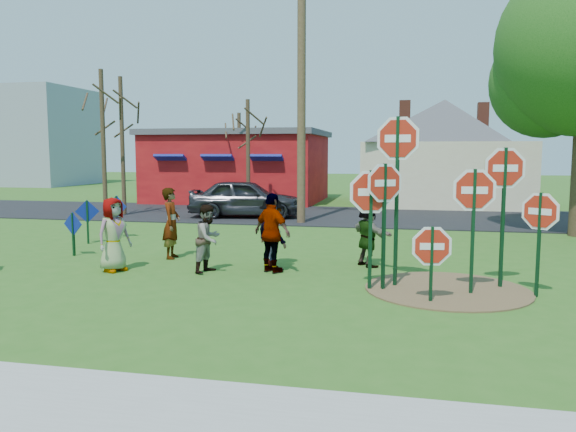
% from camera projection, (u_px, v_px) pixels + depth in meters
% --- Properties ---
extents(ground, '(120.00, 120.00, 0.00)m').
position_uv_depth(ground, '(242.00, 270.00, 12.92)').
color(ground, '#2F601B').
rests_on(ground, ground).
extents(sidewalk, '(22.00, 1.80, 0.08)m').
position_uv_depth(sidewalk, '(46.00, 405.00, 5.92)').
color(sidewalk, '#9E9E99').
rests_on(sidewalk, ground).
extents(road, '(120.00, 7.50, 0.04)m').
position_uv_depth(road, '(319.00, 215.00, 24.10)').
color(road, black).
rests_on(road, ground).
extents(dirt_patch, '(3.20, 3.20, 0.03)m').
position_uv_depth(dirt_patch, '(447.00, 290.00, 11.02)').
color(dirt_patch, brown).
rests_on(dirt_patch, ground).
extents(red_building, '(9.40, 7.69, 3.90)m').
position_uv_depth(red_building, '(239.00, 166.00, 31.32)').
color(red_building, maroon).
rests_on(red_building, ground).
extents(cream_house, '(9.40, 9.40, 6.50)m').
position_uv_depth(cream_house, '(444.00, 148.00, 28.96)').
color(cream_house, beige).
rests_on(cream_house, ground).
extents(distant_building, '(10.00, 8.00, 8.00)m').
position_uv_depth(distant_building, '(25.00, 137.00, 47.40)').
color(distant_building, '#8C939E').
rests_on(distant_building, ground).
extents(stop_sign_a, '(1.12, 0.32, 2.51)m').
position_uv_depth(stop_sign_a, '(371.00, 203.00, 10.88)').
color(stop_sign_a, '#0E341A').
rests_on(stop_sign_a, ground).
extents(stop_sign_b, '(1.15, 0.32, 3.56)m').
position_uv_depth(stop_sign_b, '(398.00, 157.00, 11.05)').
color(stop_sign_b, '#0E341A').
rests_on(stop_sign_b, ground).
extents(stop_sign_c, '(1.09, 0.10, 2.54)m').
position_uv_depth(stop_sign_c, '(474.00, 203.00, 10.52)').
color(stop_sign_c, '#0E341A').
rests_on(stop_sign_c, ground).
extents(stop_sign_d, '(1.09, 0.24, 2.94)m').
position_uv_depth(stop_sign_d, '(504.00, 181.00, 10.97)').
color(stop_sign_d, '#0E341A').
rests_on(stop_sign_d, ground).
extents(stop_sign_e, '(0.97, 0.16, 1.52)m').
position_uv_depth(stop_sign_e, '(432.00, 250.00, 10.03)').
color(stop_sign_e, '#0E341A').
rests_on(stop_sign_e, ground).
extents(stop_sign_f, '(0.80, 0.55, 2.09)m').
position_uv_depth(stop_sign_f, '(540.00, 219.00, 10.36)').
color(stop_sign_f, '#0E341A').
rests_on(stop_sign_f, ground).
extents(stop_sign_g, '(0.87, 0.58, 2.63)m').
position_uv_depth(stop_sign_g, '(384.00, 197.00, 10.83)').
color(stop_sign_g, '#0E341A').
rests_on(stop_sign_g, ground).
extents(blue_diamond_b, '(0.61, 0.16, 1.15)m').
position_uv_depth(blue_diamond_b, '(73.00, 229.00, 14.63)').
color(blue_diamond_b, '#0E341A').
rests_on(blue_diamond_b, ground).
extents(blue_diamond_c, '(0.63, 0.32, 1.31)m').
position_uv_depth(blue_diamond_c, '(87.00, 217.00, 16.58)').
color(blue_diamond_c, '#0E341A').
rests_on(blue_diamond_c, ground).
extents(blue_diamond_d, '(0.71, 0.10, 1.35)m').
position_uv_depth(blue_diamond_d, '(117.00, 212.00, 17.73)').
color(blue_diamond_d, '#0E341A').
rests_on(blue_diamond_d, ground).
extents(person_a, '(0.84, 0.98, 1.69)m').
position_uv_depth(person_a, '(114.00, 235.00, 12.71)').
color(person_a, '#485C92').
rests_on(person_a, ground).
extents(person_b, '(0.53, 0.72, 1.81)m').
position_uv_depth(person_b, '(171.00, 223.00, 14.28)').
color(person_b, '#2B7867').
rests_on(person_b, ground).
extents(person_c, '(0.76, 0.87, 1.54)m').
position_uv_depth(person_c, '(209.00, 239.00, 12.62)').
color(person_c, '#98633D').
rests_on(person_c, ground).
extents(person_d, '(1.17, 1.17, 1.63)m').
position_uv_depth(person_d, '(272.00, 233.00, 13.18)').
color(person_d, '#2F3034').
rests_on(person_d, ground).
extents(person_e, '(1.13, 0.93, 1.80)m').
position_uv_depth(person_e, '(272.00, 233.00, 12.56)').
color(person_e, '#4E3160').
rests_on(person_e, ground).
extents(person_f, '(1.21, 1.43, 1.55)m').
position_uv_depth(person_f, '(368.00, 234.00, 13.29)').
color(person_f, '#1E4D2D').
rests_on(person_f, ground).
extents(suv, '(4.82, 2.49, 1.57)m').
position_uv_depth(suv, '(245.00, 198.00, 23.16)').
color(suv, '#2A2B2F').
rests_on(suv, road).
extents(utility_pole, '(2.48, 0.32, 10.14)m').
position_uv_depth(utility_pole, '(301.00, 81.00, 20.84)').
color(utility_pole, '#4C3823').
rests_on(utility_pole, ground).
extents(bare_tree_west, '(1.80, 1.80, 6.01)m').
position_uv_depth(bare_tree_west, '(103.00, 123.00, 22.56)').
color(bare_tree_west, '#382819').
rests_on(bare_tree_west, ground).
extents(bare_tree_east, '(1.80, 1.80, 5.04)m').
position_uv_depth(bare_tree_east, '(248.00, 140.00, 24.99)').
color(bare_tree_east, '#382819').
rests_on(bare_tree_east, ground).
extents(bare_tree_mid, '(1.80, 1.80, 5.90)m').
position_uv_depth(bare_tree_mid, '(122.00, 126.00, 23.94)').
color(bare_tree_mid, '#382819').
rests_on(bare_tree_mid, ground).
extents(bare_tree_extra, '(1.80, 1.80, 4.64)m').
position_uv_depth(bare_tree_extra, '(239.00, 146.00, 27.74)').
color(bare_tree_extra, '#382819').
rests_on(bare_tree_extra, ground).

